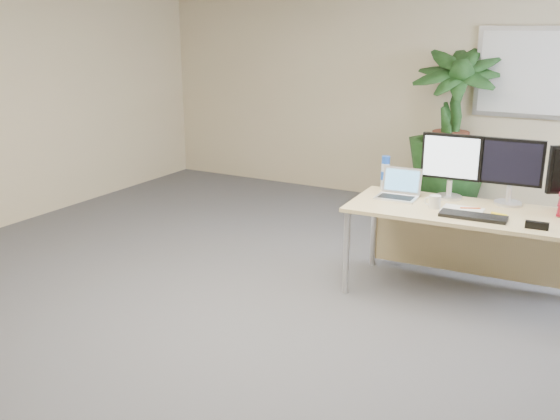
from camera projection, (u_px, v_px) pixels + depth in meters
The scene contains 15 objects.
floor at pixel (240, 341), 4.18m from camera, with size 8.00×8.00×0.00m, color #414145.
back_wall at pixel (426, 87), 7.14m from camera, with size 7.00×0.04×2.70m, color #C6B38C.
whiteboard at pixel (539, 73), 6.50m from camera, with size 1.30×0.04×0.95m.
desk at pixel (473, 226), 4.78m from camera, with size 1.86×0.85×0.70m.
floor_plant at pixel (450, 146), 6.88m from camera, with size 0.84×0.84×1.50m, color #143312.
monitor_left at pixel (451, 162), 4.90m from camera, with size 0.46×0.21×0.52m.
monitor_right at pixel (512, 167), 4.73m from camera, with size 0.46×0.21×0.51m.
laptop at pixel (399, 190), 5.00m from camera, with size 0.33×0.29×0.23m.
keyboard at pixel (473, 216), 4.47m from camera, with size 0.47×0.16×0.03m, color black.
coffee_mug at pixel (434, 202), 4.70m from camera, with size 0.13×0.09×0.10m.
spiral_notebook at pixel (462, 210), 4.64m from camera, with size 0.29×0.22×0.01m, color white.
orange_pen at pixel (470, 208), 4.66m from camera, with size 0.01×0.01×0.15m, color #E45319.
yellow_highlighter at pixel (499, 214), 4.54m from camera, with size 0.02×0.02×0.12m, color yellow.
water_bottle at pixel (385, 174), 5.21m from camera, with size 0.07×0.07×0.29m.
stapler at pixel (537, 225), 4.23m from camera, with size 0.15×0.04×0.05m, color black.
Camera 1 is at (2.06, -3.15, 2.03)m, focal length 40.00 mm.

